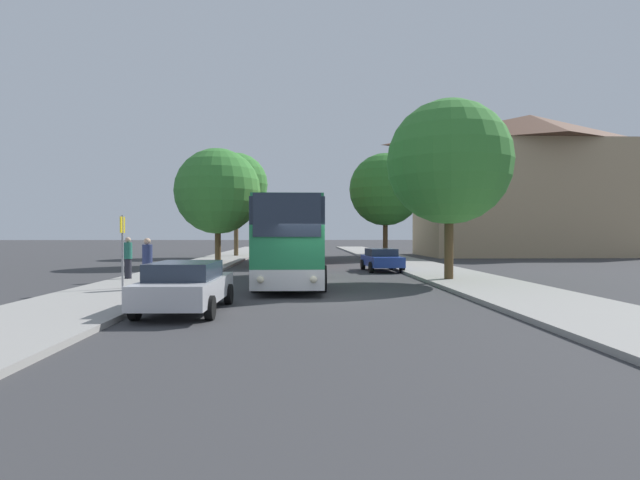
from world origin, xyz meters
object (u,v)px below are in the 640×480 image
object	(u,v)px
parked_car_left_curb	(186,285)
pedestrian_waiting_far	(128,257)
bus_stop_sign	(123,243)
tree_left_near	(218,191)
bus_front	(291,240)
pedestrian_waiting_near	(147,263)
bus_rear	(298,237)
parked_car_right_near	(382,259)
tree_left_far	(236,185)
tree_right_near	(385,190)
tree_right_mid	(449,162)
bus_middle	(293,238)

from	to	relation	value
parked_car_left_curb	pedestrian_waiting_far	xyz separation A→B (m)	(-4.57, 8.73, 0.36)
bus_stop_sign	tree_left_near	size ratio (longest dim) A/B	0.35
pedestrian_waiting_far	bus_front	bearing A→B (deg)	34.58
pedestrian_waiting_near	pedestrian_waiting_far	distance (m)	4.81
bus_rear	parked_car_right_near	size ratio (longest dim) A/B	2.92
bus_front	bus_rear	size ratio (longest dim) A/B	0.88
tree_left_far	parked_car_left_curb	bearing A→B (deg)	-85.15
bus_front	bus_rear	distance (m)	31.38
tree_left_far	tree_left_near	bearing A→B (deg)	-88.57
tree_left_near	bus_front	bearing A→B (deg)	-67.20
bus_rear	parked_car_left_curb	distance (m)	39.15
bus_front	tree_right_near	distance (m)	21.41
tree_right_mid	bus_middle	bearing A→B (deg)	116.55
bus_front	tree_right_mid	xyz separation A→B (m)	(7.04, 0.39, 3.47)
pedestrian_waiting_far	tree_right_near	bearing A→B (deg)	94.33
parked_car_right_near	parked_car_left_curb	bearing A→B (deg)	58.40
bus_rear	tree_right_near	bearing A→B (deg)	-57.27
pedestrian_waiting_near	bus_stop_sign	bearing A→B (deg)	-56.66
tree_left_near	tree_right_mid	world-z (taller)	tree_right_mid
parked_car_left_curb	tree_left_near	xyz separation A→B (m)	(-2.40, 19.95, 4.28)
bus_middle	tree_right_near	world-z (taller)	tree_right_near
bus_stop_sign	tree_right_mid	size ratio (longest dim) A/B	0.34
bus_stop_sign	tree_left_near	world-z (taller)	tree_left_near
tree_left_far	tree_right_near	distance (m)	13.75
tree_left_near	parked_car_left_curb	bearing A→B (deg)	-83.13
parked_car_left_curb	bus_stop_sign	bearing A→B (deg)	127.12
parked_car_right_near	bus_stop_sign	bearing A→B (deg)	38.01
parked_car_right_near	tree_right_near	size ratio (longest dim) A/B	0.47
parked_car_right_near	tree_right_mid	bearing A→B (deg)	103.31
bus_front	parked_car_left_curb	distance (m)	8.22
parked_car_right_near	tree_right_mid	size ratio (longest dim) A/B	0.52
bus_middle	tree_left_far	bearing A→B (deg)	120.35
bus_rear	parked_car_right_near	world-z (taller)	bus_rear
tree_left_near	tree_right_near	world-z (taller)	tree_right_near
pedestrian_waiting_near	tree_left_near	distance (m)	16.01
bus_front	pedestrian_waiting_near	xyz separation A→B (m)	(-5.17, -3.22, -0.79)
bus_front	tree_left_near	xyz separation A→B (m)	(-5.17, 12.30, 3.14)
parked_car_right_near	tree_left_near	xyz separation A→B (m)	(-10.26, 5.36, 4.32)
bus_rear	tree_left_far	xyz separation A→B (m)	(-5.66, -7.18, 4.85)
parked_car_left_curb	tree_right_near	world-z (taller)	tree_right_near
bus_rear	tree_left_near	size ratio (longest dim) A/B	1.55
bus_rear	tree_left_far	world-z (taller)	tree_left_far
bus_middle	bus_rear	bearing A→B (deg)	89.70
tree_left_near	tree_right_mid	distance (m)	17.06
pedestrian_waiting_near	tree_left_far	world-z (taller)	tree_left_far
pedestrian_waiting_near	tree_right_mid	bearing A→B (deg)	155.24
parked_car_right_near	tree_left_near	distance (m)	12.36
bus_middle	pedestrian_waiting_far	size ratio (longest dim) A/B	6.51
bus_front	tree_right_near	xyz separation A→B (m)	(7.49, 19.66, 3.95)
bus_stop_sign	pedestrian_waiting_near	size ratio (longest dim) A/B	1.45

